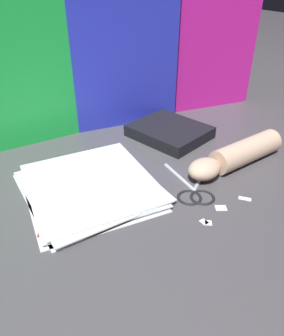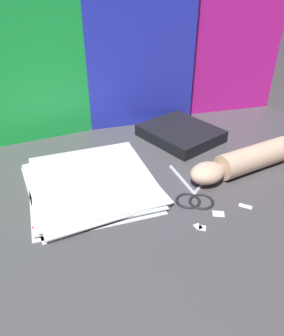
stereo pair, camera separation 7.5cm
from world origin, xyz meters
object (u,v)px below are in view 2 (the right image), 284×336
scissors (194,193)px  hand_forearm (244,161)px  paper_stack (91,183)px  book_closed (180,133)px

scissors → hand_forearm: 0.17m
paper_stack → book_closed: 0.35m
hand_forearm → book_closed: bearing=103.2°
scissors → paper_stack: bearing=148.1°
paper_stack → book_closed: bearing=23.0°
paper_stack → hand_forearm: 0.39m
paper_stack → scissors: (0.21, -0.13, -0.00)m
scissors → hand_forearm: (0.16, 0.04, 0.03)m
book_closed → hand_forearm: size_ratio=0.83×
paper_stack → scissors: paper_stack is taller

